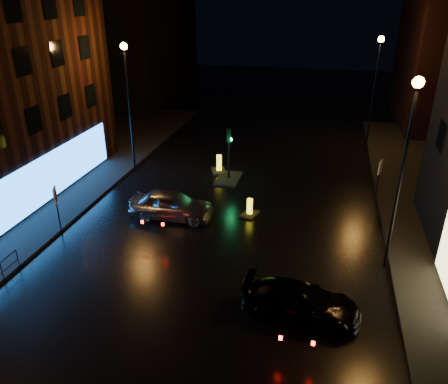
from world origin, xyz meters
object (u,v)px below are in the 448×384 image
Objects in this scene: traffic_signal at (229,172)px; dark_sedan at (302,302)px; silver_hatchback at (172,205)px; bollard_far at (219,168)px; road_sign_right at (380,171)px; road_sign_left at (56,200)px; bollard_near at (250,211)px.

traffic_signal reaches higher than dark_sedan.
bollard_far is (0.89, 6.97, -0.50)m from silver_hatchback.
road_sign_right is at bearing -13.65° from dark_sedan.
traffic_signal is 9.24m from road_sign_right.
road_sign_left reaches higher than road_sign_right.
road_sign_right is (10.04, -2.02, 1.56)m from bollard_far.
bollard_near is 0.53× the size of road_sign_right.
road_sign_left reaches higher than bollard_far.
road_sign_left is (-6.68, -8.85, 1.42)m from traffic_signal.
road_sign_right reaches higher than dark_sedan.
road_sign_right reaches higher than bollard_far.
bollard_near is 7.97m from road_sign_right.
road_sign_left is at bearing -127.04° from traffic_signal.
silver_hatchback is 1.02× the size of dark_sedan.
traffic_signal is 6.14m from silver_hatchback.
bollard_far is (-3.16, 5.72, 0.05)m from bollard_near.
traffic_signal is at bearing -18.54° from silver_hatchback.
bollard_far is at bearing -8.48° from silver_hatchback.
dark_sedan is 1.72× the size of road_sign_left.
bollard_near is at bearing -84.07° from bollard_far.
traffic_signal is 1.34× the size of road_sign_left.
bollard_near is 0.80× the size of bollard_far.
traffic_signal is 1.41× the size of road_sign_right.
silver_hatchback is 1.75× the size of road_sign_left.
traffic_signal reaches higher than road_sign_left.
road_sign_right is at bearing -34.35° from bollard_far.
road_sign_right is (15.78, 7.94, -0.10)m from road_sign_left.
road_sign_left reaches higher than dark_sedan.
dark_sedan is at bearing -131.72° from silver_hatchback.
road_sign_left is at bearing 47.02° from road_sign_right.
road_sign_left is at bearing 120.47° from silver_hatchback.
silver_hatchback reaches higher than dark_sedan.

